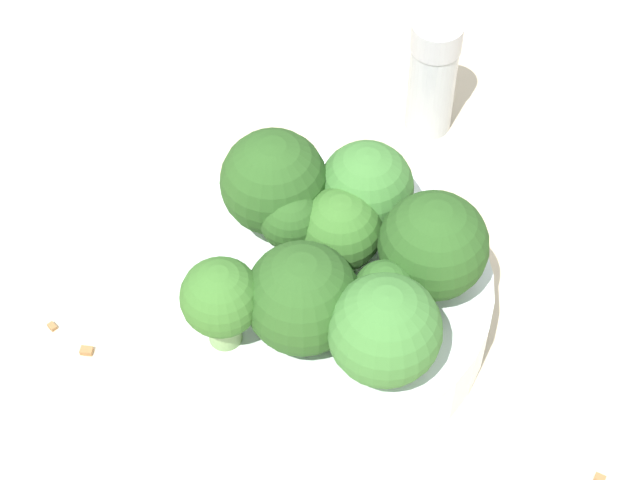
% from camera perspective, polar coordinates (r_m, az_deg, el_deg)
% --- Properties ---
extents(ground_plane, '(3.00, 3.00, 0.00)m').
position_cam_1_polar(ground_plane, '(0.61, -0.00, -4.23)').
color(ground_plane, beige).
extents(bowl, '(0.19, 0.19, 0.04)m').
position_cam_1_polar(bowl, '(0.59, -0.00, -3.19)').
color(bowl, silver).
rests_on(bowl, ground_plane).
extents(broccoli_floret_0, '(0.06, 0.06, 0.06)m').
position_cam_1_polar(broccoli_floret_0, '(0.53, -0.95, -3.16)').
color(broccoli_floret_0, '#7A9E5B').
rests_on(broccoli_floret_0, bowl).
extents(broccoli_floret_1, '(0.06, 0.06, 0.07)m').
position_cam_1_polar(broccoli_floret_1, '(0.57, -2.48, 3.08)').
color(broccoli_floret_1, '#84AD66').
rests_on(broccoli_floret_1, bowl).
extents(broccoli_floret_2, '(0.05, 0.05, 0.05)m').
position_cam_1_polar(broccoli_floret_2, '(0.56, 1.43, 0.24)').
color(broccoli_floret_2, '#8EB770').
rests_on(broccoli_floret_2, bowl).
extents(broccoli_floret_3, '(0.06, 0.06, 0.06)m').
position_cam_1_polar(broccoli_floret_3, '(0.55, 6.06, -0.34)').
color(broccoli_floret_3, '#8EB770').
rests_on(broccoli_floret_3, bowl).
extents(broccoli_floret_4, '(0.05, 0.05, 0.06)m').
position_cam_1_polar(broccoli_floret_4, '(0.57, 2.48, 2.71)').
color(broccoli_floret_4, '#84AD66').
rests_on(broccoli_floret_4, bowl).
extents(broccoli_floret_5, '(0.06, 0.06, 0.06)m').
position_cam_1_polar(broccoli_floret_5, '(0.52, 3.46, -4.89)').
color(broccoli_floret_5, '#84AD66').
rests_on(broccoli_floret_5, bowl).
extents(broccoli_floret_6, '(0.03, 0.03, 0.05)m').
position_cam_1_polar(broccoli_floret_6, '(0.56, -1.86, 0.66)').
color(broccoli_floret_6, '#7A9E5B').
rests_on(broccoli_floret_6, bowl).
extents(broccoli_floret_7, '(0.03, 0.03, 0.05)m').
position_cam_1_polar(broccoli_floret_7, '(0.54, 3.44, -3.02)').
color(broccoli_floret_7, '#8EB770').
rests_on(broccoli_floret_7, bowl).
extents(broccoli_floret_8, '(0.04, 0.04, 0.06)m').
position_cam_1_polar(broccoli_floret_8, '(0.53, -5.30, -3.22)').
color(broccoli_floret_8, '#7A9E5B').
rests_on(broccoli_floret_8, bowl).
extents(pepper_shaker, '(0.03, 0.03, 0.08)m').
position_cam_1_polar(pepper_shaker, '(0.68, 6.03, 8.70)').
color(pepper_shaker, '#B2B7BC').
rests_on(pepper_shaker, ground_plane).
extents(almond_crumb_1, '(0.01, 0.01, 0.01)m').
position_cam_1_polar(almond_crumb_1, '(0.61, -12.37, -5.71)').
color(almond_crumb_1, olive).
rests_on(almond_crumb_1, ground_plane).
extents(almond_crumb_2, '(0.01, 0.01, 0.01)m').
position_cam_1_polar(almond_crumb_2, '(0.57, 14.72, -12.12)').
color(almond_crumb_2, olive).
rests_on(almond_crumb_2, ground_plane).
extents(almond_crumb_3, '(0.01, 0.00, 0.01)m').
position_cam_1_polar(almond_crumb_3, '(0.62, -14.11, -4.43)').
color(almond_crumb_3, olive).
rests_on(almond_crumb_3, ground_plane).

